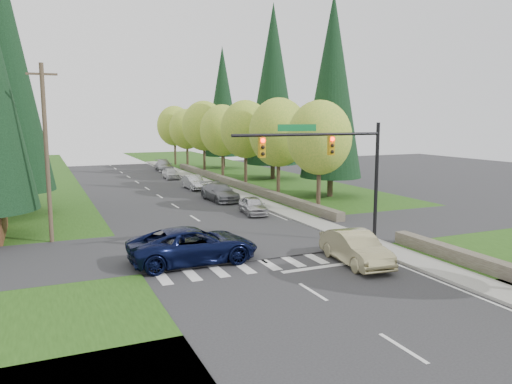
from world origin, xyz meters
TOP-DOWN VIEW (x-y plane):
  - ground at (0.00, 0.00)m, footprint 120.00×120.00m
  - grass_east at (13.00, 20.00)m, footprint 14.00×110.00m
  - cross_street at (0.00, 8.00)m, footprint 120.00×8.00m
  - sidewalk_east at (6.90, 22.00)m, footprint 1.80×80.00m
  - curb_east at (6.05, 22.00)m, footprint 0.20×80.00m
  - stone_wall_south at (8.60, -3.00)m, footprint 0.70×14.00m
  - stone_wall_north at (8.60, 30.00)m, footprint 0.70×40.00m
  - traffic_signal at (4.37, 4.50)m, footprint 8.70×0.37m
  - utility_pole at (-9.50, 12.00)m, footprint 1.60×0.24m
  - decid_tree_0 at (9.20, 14.00)m, footprint 4.80×4.80m
  - decid_tree_1 at (9.30, 21.00)m, footprint 5.20×5.20m
  - decid_tree_2 at (9.10, 28.00)m, footprint 5.00×5.00m
  - decid_tree_3 at (9.20, 35.00)m, footprint 5.00×5.00m
  - decid_tree_4 at (9.30, 42.00)m, footprint 5.40×5.40m
  - decid_tree_5 at (9.10, 49.00)m, footprint 4.80×4.80m
  - decid_tree_6 at (9.20, 56.00)m, footprint 5.20×5.20m
  - conifer_e_a at (14.00, 20.00)m, footprint 5.44×5.44m
  - conifer_e_b at (15.00, 34.00)m, footprint 6.12×6.12m
  - conifer_e_c at (14.00, 48.00)m, footprint 5.10×5.10m
  - sedan_champagne at (3.91, 1.63)m, footprint 2.15×4.96m
  - suv_navy at (-3.24, 5.00)m, footprint 6.37×2.99m
  - parked_car_a at (4.42, 15.32)m, footprint 2.01×3.96m
  - parked_car_b at (4.20, 22.00)m, footprint 2.32×5.17m
  - parked_car_c at (4.20, 29.68)m, footprint 1.55×4.21m
  - parked_car_d at (4.20, 39.04)m, footprint 1.62×3.79m
  - parked_car_e at (5.60, 48.32)m, footprint 2.37×5.07m

SIDE VIEW (x-z plane):
  - ground at x=0.00m, z-range 0.00..0.00m
  - cross_street at x=0.00m, z-range -0.05..0.05m
  - grass_east at x=13.00m, z-range 0.00..0.06m
  - sidewalk_east at x=6.90m, z-range 0.00..0.13m
  - curb_east at x=6.05m, z-range 0.00..0.13m
  - stone_wall_south at x=8.60m, z-range 0.00..0.70m
  - stone_wall_north at x=8.60m, z-range 0.00..0.70m
  - parked_car_d at x=4.20m, z-range 0.00..1.28m
  - parked_car_a at x=4.42m, z-range 0.00..1.29m
  - parked_car_c at x=4.20m, z-range 0.00..1.38m
  - parked_car_e at x=5.60m, z-range 0.00..1.43m
  - parked_car_b at x=4.20m, z-range 0.00..1.47m
  - sedan_champagne at x=3.91m, z-range 0.00..1.59m
  - suv_navy at x=-3.24m, z-range 0.00..1.76m
  - traffic_signal at x=4.37m, z-range 1.58..8.38m
  - utility_pole at x=-9.50m, z-range 0.14..10.14m
  - decid_tree_5 at x=9.10m, z-range 1.38..9.68m
  - decid_tree_0 at x=9.20m, z-range 1.41..9.78m
  - decid_tree_3 at x=9.20m, z-range 1.39..9.94m
  - decid_tree_1 at x=9.30m, z-range 1.40..10.20m
  - decid_tree_6 at x=9.20m, z-range 1.43..10.30m
  - decid_tree_2 at x=9.10m, z-range 1.52..10.34m
  - decid_tree_4 at x=9.30m, z-range 1.47..10.65m
  - conifer_e_c at x=14.00m, z-range 0.89..17.69m
  - conifer_e_a at x=14.00m, z-range 0.89..18.69m
  - conifer_e_b at x=15.00m, z-range 0.89..20.69m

